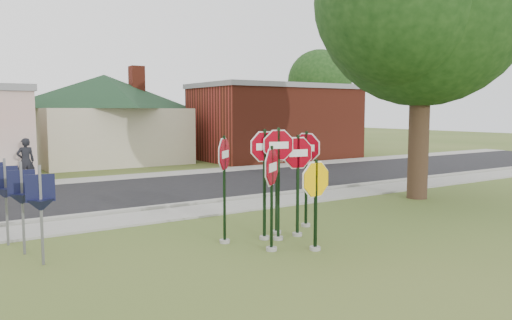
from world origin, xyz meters
TOP-DOWN VIEW (x-y plane):
  - ground at (0.00, 0.00)m, footprint 120.00×120.00m
  - sidewalk_near at (0.00, 5.50)m, footprint 60.00×1.60m
  - road at (0.00, 10.00)m, footprint 60.00×7.00m
  - sidewalk_far at (0.00, 14.30)m, footprint 60.00×1.60m
  - curb at (0.00, 6.50)m, footprint 60.00×0.20m
  - stop_sign_center at (0.07, 1.52)m, footprint 0.97×0.34m
  - stop_sign_yellow at (0.24, 0.35)m, footprint 1.11×0.24m
  - stop_sign_left at (-0.60, 0.84)m, footprint 0.93×0.73m
  - stop_sign_right at (0.68, 1.56)m, footprint 1.08×0.24m
  - stop_sign_back_right at (0.38, 2.02)m, footprint 1.00×0.35m
  - stop_sign_back_left at (-0.18, 1.73)m, footprint 1.01×0.24m
  - stop_sign_far_right at (1.49, 2.24)m, footprint 0.43×0.99m
  - stop_sign_far_left at (-1.14, 1.96)m, footprint 0.78×0.74m
  - route_sign_row at (-5.40, 4.50)m, footprint 1.43×4.63m
  - building_house at (2.00, 22.00)m, footprint 11.60×11.60m
  - building_brick at (12.00, 18.50)m, footprint 10.20×6.20m
  - bg_tree_right at (22.00, 26.00)m, footprint 5.60×5.60m
  - pedestrian at (-3.56, 14.34)m, footprint 0.72×0.50m

SIDE VIEW (x-z plane):
  - ground at x=0.00m, z-range 0.00..0.00m
  - road at x=0.00m, z-range 0.00..0.04m
  - sidewalk_near at x=0.00m, z-range 0.00..0.06m
  - sidewalk_far at x=0.00m, z-range 0.00..0.06m
  - curb at x=0.00m, z-range 0.00..0.14m
  - pedestrian at x=-3.56m, z-range 0.06..1.96m
  - route_sign_row at x=-5.40m, z-range 0.22..2.22m
  - stop_sign_yellow at x=0.24m, z-range 0.20..2.33m
  - stop_sign_left at x=-0.60m, z-range 0.29..2.72m
  - stop_sign_right at x=0.68m, z-range 0.32..2.91m
  - stop_sign_far_left at x=-1.14m, z-range 0.32..2.92m
  - stop_sign_far_right at x=1.49m, z-range 0.33..2.97m
  - stop_sign_back_right at x=0.38m, z-range 0.33..3.03m
  - stop_sign_back_left at x=-0.18m, z-range 0.33..3.06m
  - stop_sign_center at x=0.07m, z-range 0.34..3.12m
  - building_brick at x=12.00m, z-range 0.03..4.78m
  - building_house at x=2.00m, z-range 0.55..6.75m
  - bg_tree_right at x=22.00m, z-range 1.38..9.78m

